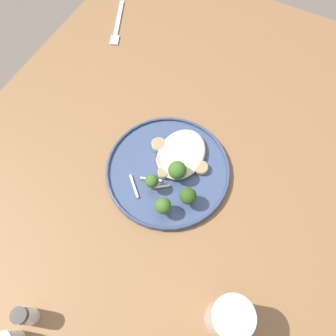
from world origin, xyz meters
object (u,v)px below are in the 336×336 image
Objects in this scene: broccoli_floret_rear_charred at (153,182)px; pepper_shaker at (25,316)px; seared_scallop_center_golden at (201,168)px; seared_scallop_right_edge at (158,145)px; seared_scallop_tiny_bay at (183,148)px; water_glass at (227,318)px; dinner_plate at (168,170)px; seared_scallop_rear_pale at (183,158)px; broccoli_floret_beside_noodles at (163,206)px; broccoli_floret_tall_stalk at (177,170)px; seared_scallop_tilted_round at (179,166)px; dinner_fork at (118,24)px; seared_scallop_left_edge at (164,161)px; broccoli_floret_split_head at (188,196)px; seared_scallop_front_small at (163,173)px.

pepper_shaker is (-0.34, 0.08, -0.01)m from broccoli_floret_rear_charred.
seared_scallop_right_edge is at bearing 86.19° from seared_scallop_center_golden.
water_glass reaches higher than seared_scallop_tiny_bay.
dinner_plate is 0.07m from seared_scallop_right_edge.
dinner_plate is 0.34m from water_glass.
seared_scallop_right_edge is (0.00, 0.07, 0.00)m from seared_scallop_rear_pale.
dinner_plate is 0.06m from seared_scallop_tiny_bay.
water_glass is (-0.27, -0.17, 0.03)m from seared_scallop_center_golden.
broccoli_floret_beside_noodles is at bearing -129.90° from broccoli_floret_rear_charred.
broccoli_floret_tall_stalk reaches higher than dinner_plate.
dinner_plate is 0.11m from broccoli_floret_beside_noodles.
broccoli_floret_rear_charred reaches higher than seared_scallop_center_golden.
broccoli_floret_beside_noodles is (-0.14, -0.09, 0.02)m from seared_scallop_right_edge.
seared_scallop_tilted_round is at bearing -111.82° from seared_scallop_right_edge.
dinner_plate is 8.79× the size of seared_scallop_right_edge.
dinner_fork is (0.42, 0.35, -0.04)m from broccoli_floret_rear_charred.
dinner_fork is (0.35, 0.34, -0.02)m from seared_scallop_left_edge.
broccoli_floret_rear_charred is (-0.10, -0.04, 0.02)m from seared_scallop_right_edge.
seared_scallop_tilted_round is 0.09m from broccoli_floret_split_head.
broccoli_floret_rear_charred is (-0.06, 0.01, 0.04)m from dinner_plate.
dinner_fork is (0.42, 0.44, -0.04)m from broccoli_floret_split_head.
seared_scallop_front_small is at bearing 126.82° from seared_scallop_center_golden.
seared_scallop_center_golden reaches higher than dinner_plate.
seared_scallop_rear_pale is (0.06, -0.02, -0.00)m from seared_scallop_front_small.
seared_scallop_tilted_round is at bearing -83.26° from seared_scallop_left_edge.
seared_scallop_left_edge is at bearing -10.25° from pepper_shaker.
water_glass is 0.85m from dinner_fork.
dinner_fork is (0.37, 0.36, -0.01)m from dinner_plate.
broccoli_floret_rear_charred is (-0.10, 0.03, 0.02)m from seared_scallop_rear_pale.
broccoli_floret_tall_stalk is at bearing 47.66° from broccoli_floret_split_head.
broccoli_floret_split_head is at bearing -127.43° from seared_scallop_right_edge.
seared_scallop_right_edge is 0.19× the size of dinner_fork.
pepper_shaker reaches higher than broccoli_floret_beside_noodles.
dinner_plate is at bearing 21.65° from broccoli_floret_beside_noodles.
seared_scallop_front_small is 0.79× the size of seared_scallop_rear_pale.
seared_scallop_tilted_round is (0.02, -0.02, 0.01)m from dinner_plate.
seared_scallop_tiny_bay is at bearing -73.02° from seared_scallop_right_edge.
seared_scallop_tilted_round is 0.69× the size of seared_scallop_right_edge.
dinner_fork is (0.32, 0.31, -0.02)m from seared_scallop_right_edge.
broccoli_floret_split_head is 0.95× the size of broccoli_floret_tall_stalk.
seared_scallop_front_small reaches higher than seared_scallop_rear_pale.
seared_scallop_front_small is 0.52m from dinner_fork.
broccoli_floret_beside_noodles is 0.06m from broccoli_floret_split_head.
seared_scallop_center_golden is at bearing -12.96° from broccoli_floret_beside_noodles.
seared_scallop_front_small is 0.33m from water_glass.
broccoli_floret_rear_charred is at bearing -172.86° from seared_scallop_left_edge.
broccoli_floret_beside_noodles and broccoli_floret_rear_charred have the same top height.
broccoli_floret_tall_stalk is at bearing 43.57° from water_glass.
seared_scallop_rear_pale reaches higher than dinner_plate.
water_glass is (-0.25, -0.22, 0.03)m from seared_scallop_tilted_round.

